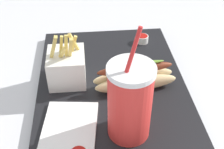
% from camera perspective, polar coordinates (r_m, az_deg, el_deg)
% --- Properties ---
extents(ground_plane, '(2.40, 2.40, 0.02)m').
position_cam_1_polar(ground_plane, '(0.72, -0.00, -3.77)').
color(ground_plane, silver).
extents(food_tray, '(0.50, 0.34, 0.02)m').
position_cam_1_polar(food_tray, '(0.70, -0.00, -2.56)').
color(food_tray, black).
rests_on(food_tray, ground_plane).
extents(soda_cup, '(0.08, 0.08, 0.23)m').
position_cam_1_polar(soda_cup, '(0.54, 3.42, -5.22)').
color(soda_cup, red).
rests_on(soda_cup, food_tray).
extents(fries_basket, '(0.09, 0.08, 0.14)m').
position_cam_1_polar(fries_basket, '(0.69, -8.64, 1.50)').
color(fries_basket, white).
rests_on(fries_basket, food_tray).
extents(hot_dog_1, '(0.08, 0.19, 0.07)m').
position_cam_1_polar(hot_dog_1, '(0.68, 4.35, -0.51)').
color(hot_dog_1, '#E5C689').
rests_on(hot_dog_1, food_tray).
extents(ketchup_cup_2, '(0.03, 0.03, 0.02)m').
position_cam_1_polar(ketchup_cup_2, '(0.85, 5.82, 6.84)').
color(ketchup_cup_2, white).
rests_on(ketchup_cup_2, food_tray).
extents(napkin_stack, '(0.15, 0.12, 0.01)m').
position_cam_1_polar(napkin_stack, '(0.60, -8.06, -9.94)').
color(napkin_stack, white).
rests_on(napkin_stack, food_tray).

